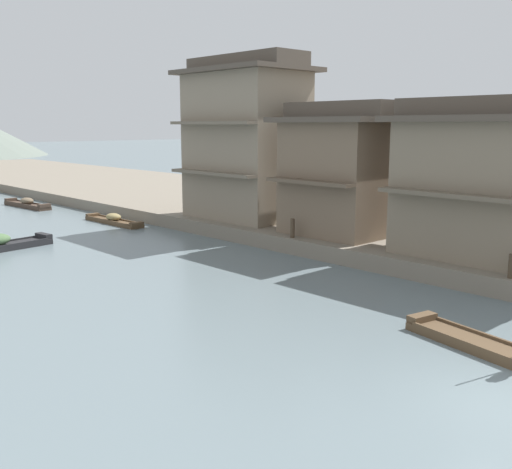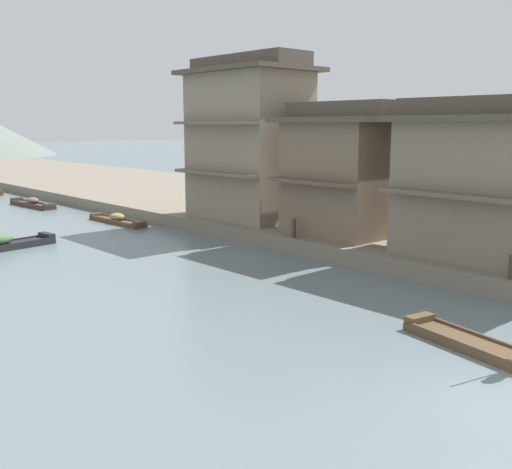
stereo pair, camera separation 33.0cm
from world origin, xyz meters
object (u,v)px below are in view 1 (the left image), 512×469
object	(u,v)px
house_waterfront_nearest	(498,181)
house_waterfront_second	(345,170)
boat_moored_third	(114,220)
mooring_post_dock_near	(511,266)
house_waterfront_tall	(245,140)
boat_foreground_poled	(486,347)
mooring_post_dock_mid	(292,228)
boat_moored_far	(27,204)

from	to	relation	value
house_waterfront_nearest	house_waterfront_second	world-z (taller)	same
boat_moored_third	mooring_post_dock_near	bearing A→B (deg)	-85.62
boat_moored_third	mooring_post_dock_near	xyz separation A→B (m)	(1.77, -23.05, 0.94)
house_waterfront_tall	boat_moored_third	bearing A→B (deg)	121.36
boat_foreground_poled	mooring_post_dock_mid	distance (m)	12.87
boat_moored_third	house_waterfront_second	distance (m)	14.93
boat_moored_far	mooring_post_dock_near	world-z (taller)	mooring_post_dock_near
boat_moored_far	mooring_post_dock_near	size ratio (longest dim) A/B	6.44
boat_foreground_poled	house_waterfront_nearest	world-z (taller)	house_waterfront_nearest
boat_foreground_poled	boat_moored_third	size ratio (longest dim) A/B	0.92
boat_foreground_poled	boat_moored_far	world-z (taller)	boat_moored_far
boat_moored_third	mooring_post_dock_mid	bearing A→B (deg)	-82.25
boat_foreground_poled	mooring_post_dock_near	xyz separation A→B (m)	(5.17, 1.67, 1.00)
house_waterfront_second	mooring_post_dock_mid	xyz separation A→B (m)	(-2.66, 0.83, -2.58)
house_waterfront_second	mooring_post_dock_near	world-z (taller)	house_waterfront_second
mooring_post_dock_mid	boat_moored_far	bearing A→B (deg)	96.31
house_waterfront_tall	mooring_post_dock_mid	xyz separation A→B (m)	(-2.52, -5.95, -3.86)
house_waterfront_nearest	house_waterfront_second	distance (m)	7.40
mooring_post_dock_near	mooring_post_dock_mid	xyz separation A→B (m)	(0.00, 10.07, 0.03)
boat_foreground_poled	house_waterfront_nearest	size ratio (longest dim) A/B	0.61
house_waterfront_tall	mooring_post_dock_near	distance (m)	16.68
mooring_post_dock_near	mooring_post_dock_mid	size ratio (longest dim) A/B	0.94
house_waterfront_tall	mooring_post_dock_near	size ratio (longest dim) A/B	10.52
boat_foreground_poled	house_waterfront_tall	bearing A→B (deg)	66.53
mooring_post_dock_near	mooring_post_dock_mid	world-z (taller)	mooring_post_dock_mid
boat_moored_third	house_waterfront_nearest	world-z (taller)	house_waterfront_nearest
house_waterfront_nearest	house_waterfront_tall	size ratio (longest dim) A/B	0.90
boat_foreground_poled	house_waterfront_tall	size ratio (longest dim) A/B	0.55
house_waterfront_tall	mooring_post_dock_near	bearing A→B (deg)	-98.93
house_waterfront_second	mooring_post_dock_near	distance (m)	9.96
house_waterfront_second	mooring_post_dock_near	size ratio (longest dim) A/B	7.39
boat_moored_third	house_waterfront_second	xyz separation A→B (m)	(4.42, -13.81, 3.54)
house_waterfront_second	boat_foreground_poled	bearing A→B (deg)	-125.63
boat_moored_far	house_waterfront_second	bearing A→B (deg)	-77.83
boat_moored_far	boat_moored_third	bearing A→B (deg)	-85.47
boat_moored_third	house_waterfront_second	world-z (taller)	house_waterfront_second
boat_moored_third	mooring_post_dock_mid	xyz separation A→B (m)	(1.77, -12.98, 0.96)
mooring_post_dock_near	house_waterfront_nearest	bearing A→B (deg)	35.16
house_waterfront_second	boat_moored_third	bearing A→B (deg)	107.76
mooring_post_dock_mid	mooring_post_dock_near	bearing A→B (deg)	-90.00
boat_foreground_poled	house_waterfront_second	size ratio (longest dim) A/B	0.78
boat_moored_third	house_waterfront_nearest	xyz separation A→B (m)	(4.38, -21.21, 3.52)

